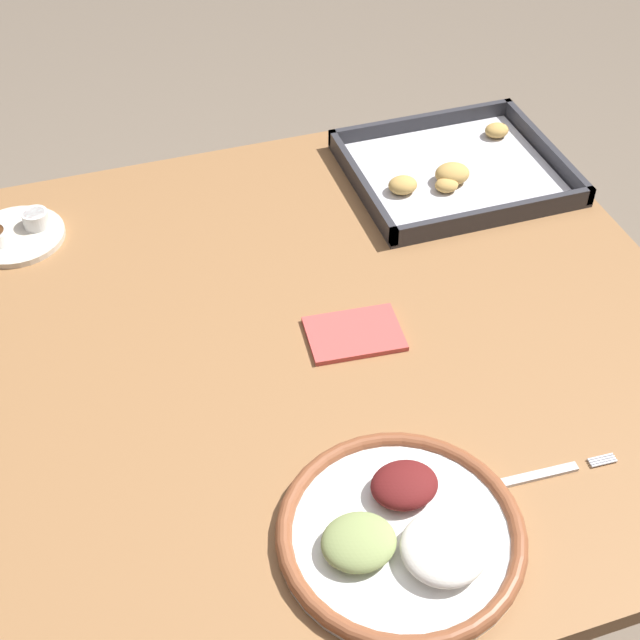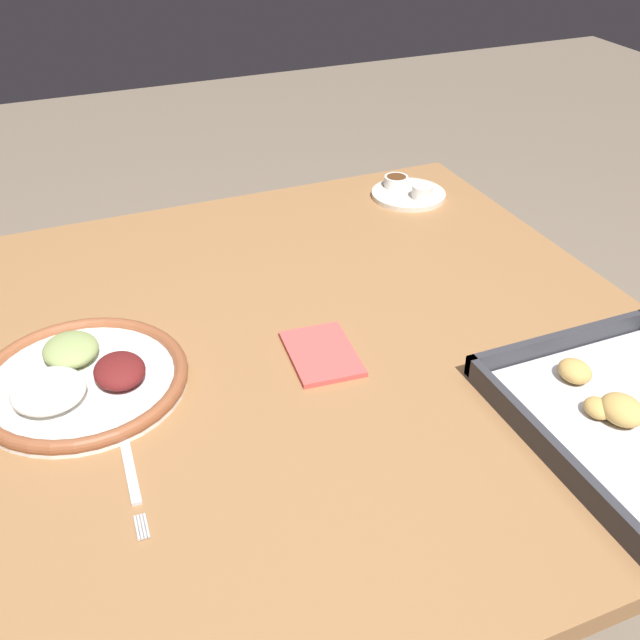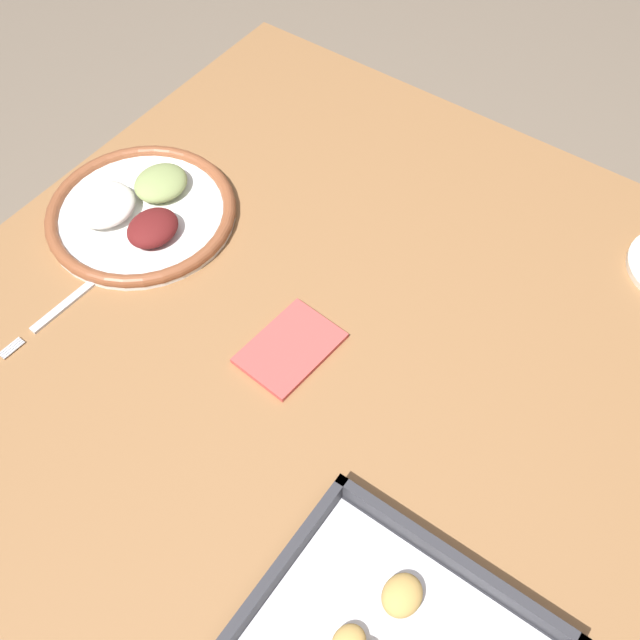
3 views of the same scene
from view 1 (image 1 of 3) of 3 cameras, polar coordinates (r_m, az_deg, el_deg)
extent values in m
plane|color=#7A6B59|center=(1.90, 0.21, -17.80)|extent=(8.00, 8.00, 0.00)
cube|color=olive|center=(1.29, 0.30, -1.38)|extent=(1.08, 1.03, 0.03)
cylinder|color=olive|center=(1.87, -18.93, -3.45)|extent=(0.06, 0.06, 0.75)
cylinder|color=olive|center=(2.02, 9.37, 2.81)|extent=(0.06, 0.06, 0.75)
cylinder|color=white|center=(1.06, 5.18, -13.57)|extent=(0.29, 0.29, 0.01)
torus|color=brown|center=(1.06, 5.20, -13.39)|extent=(0.29, 0.29, 0.02)
ellipsoid|color=white|center=(1.03, 7.91, -14.30)|extent=(0.10, 0.10, 0.03)
ellipsoid|color=maroon|center=(1.07, 5.37, -10.49)|extent=(0.08, 0.07, 0.03)
ellipsoid|color=#8C9E5B|center=(1.03, 2.49, -14.01)|extent=(0.09, 0.08, 0.03)
cube|color=silver|center=(1.13, 12.56, -9.96)|extent=(0.16, 0.02, 0.00)
cylinder|color=silver|center=(1.18, 17.73, -8.74)|extent=(0.04, 0.00, 0.00)
cylinder|color=silver|center=(1.18, 17.65, -8.61)|extent=(0.04, 0.00, 0.00)
cylinder|color=silver|center=(1.18, 17.57, -8.48)|extent=(0.04, 0.00, 0.00)
cylinder|color=silver|center=(1.18, 17.49, -8.35)|extent=(0.04, 0.00, 0.00)
cylinder|color=beige|center=(1.52, -18.84, 5.09)|extent=(0.15, 0.15, 0.01)
cylinder|color=silver|center=(1.52, -17.74, 6.18)|extent=(0.04, 0.04, 0.03)
cylinder|color=#B22819|center=(1.51, -17.82, 6.49)|extent=(0.03, 0.03, 0.01)
cube|color=#333338|center=(1.60, 8.62, 9.20)|extent=(0.36, 0.31, 0.01)
cube|color=silver|center=(1.60, 8.63, 9.32)|extent=(0.33, 0.29, 0.00)
cube|color=#333338|center=(1.48, 11.10, 6.59)|extent=(0.36, 0.01, 0.03)
cube|color=#333338|center=(1.70, 6.54, 12.46)|extent=(0.36, 0.01, 0.03)
cube|color=#333338|center=(1.53, 2.64, 8.69)|extent=(0.01, 0.31, 0.03)
cube|color=#333338|center=(1.67, 14.25, 10.60)|extent=(0.01, 0.31, 0.03)
ellipsoid|color=tan|center=(1.56, 8.46, 9.25)|extent=(0.06, 0.05, 0.03)
ellipsoid|color=tan|center=(1.54, 8.11, 8.55)|extent=(0.04, 0.03, 0.02)
ellipsoid|color=tan|center=(1.53, 5.32, 8.60)|extent=(0.05, 0.04, 0.03)
ellipsoid|color=tan|center=(1.70, 11.25, 11.82)|extent=(0.04, 0.04, 0.02)
cube|color=#CC4C47|center=(1.27, 2.21, -0.89)|extent=(0.14, 0.11, 0.01)
camera|label=2|loc=(1.27, 50.06, 18.42)|focal=42.00mm
camera|label=3|loc=(1.42, 18.47, 40.11)|focal=42.00mm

